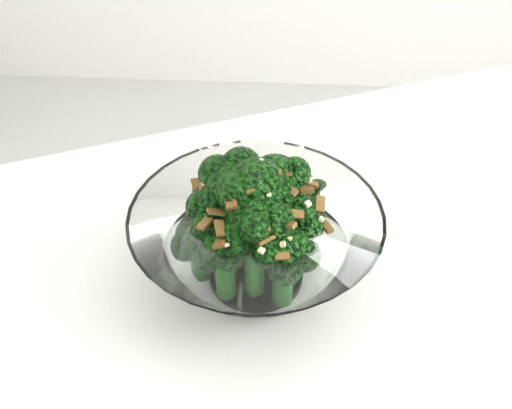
{
  "coord_description": "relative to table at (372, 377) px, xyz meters",
  "views": [
    {
      "loc": [
        -0.24,
        -0.41,
        1.19
      ],
      "look_at": [
        -0.26,
        -0.02,
        0.85
      ],
      "focal_mm": 40.0,
      "sensor_mm": 36.0,
      "label": 1
    }
  ],
  "objects": [
    {
      "name": "table",
      "position": [
        0.0,
        0.0,
        0.0
      ],
      "size": [
        1.42,
        1.21,
        0.75
      ],
      "color": "white",
      "rests_on": "ground"
    },
    {
      "name": "broccoli_dish",
      "position": [
        -0.12,
        0.07,
        0.12
      ],
      "size": [
        0.24,
        0.24,
        0.15
      ],
      "color": "white",
      "rests_on": "table"
    }
  ]
}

